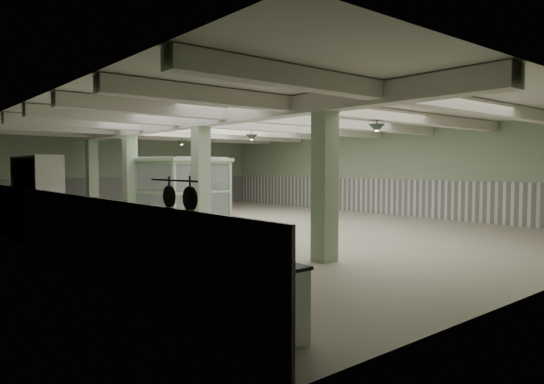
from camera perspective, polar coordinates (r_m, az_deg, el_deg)
floor at (r=16.62m, az=-2.72°, el=-4.01°), size 20.00×20.00×0.00m
ceiling at (r=16.57m, az=-2.75°, el=8.44°), size 14.00×20.00×0.02m
wall_back at (r=25.22m, az=-16.53°, el=2.36°), size 14.00×0.02×3.60m
wall_left at (r=13.51m, az=-27.22°, el=1.71°), size 0.02×20.00×3.60m
wall_right at (r=21.45m, az=12.40°, el=2.33°), size 0.02×20.00×3.60m
wainscot_left at (r=13.57m, az=-27.01°, el=-2.73°), size 0.05×19.90×1.50m
wainscot_right at (r=21.47m, az=12.32°, el=-0.48°), size 0.05×19.90×1.50m
wainscot_back at (r=25.23m, az=-16.48°, el=-0.02°), size 13.90×0.05×1.50m
girder at (r=15.19m, az=-10.39°, el=8.06°), size 0.45×19.90×0.40m
beam_a at (r=11.52m, az=20.64°, el=9.76°), size 13.90×0.35×0.32m
beam_b at (r=12.93m, az=10.86°, el=9.13°), size 13.90×0.35×0.32m
beam_c at (r=14.64m, az=3.20°, el=8.46°), size 13.90×0.35×0.32m
beam_d at (r=16.56m, az=-2.75°, el=7.82°), size 13.90×0.35×0.32m
beam_e at (r=18.61m, az=-7.42°, el=7.27°), size 13.90×0.35×0.32m
beam_f at (r=20.76m, az=-11.13°, el=6.79°), size 13.90×0.35×0.32m
beam_g at (r=22.98m, az=-14.13°, el=6.39°), size 13.90×0.35×0.32m
column_a at (r=10.33m, az=6.22°, el=1.73°), size 0.42×0.42×3.60m
column_b at (r=14.27m, az=-8.36°, el=2.06°), size 0.42×0.42×3.60m
column_c at (r=18.72m, az=-16.35°, el=2.19°), size 0.42×0.42×3.60m
column_d at (r=22.45m, az=-20.40°, el=2.23°), size 0.42×0.42×3.60m
hook_rail at (r=6.34m, az=-11.55°, el=1.34°), size 0.02×1.20×0.02m
pendant_front at (r=13.29m, az=12.22°, el=7.35°), size 0.44×0.44×0.22m
pendant_mid at (r=17.23m, az=-2.41°, el=6.40°), size 0.44×0.44×0.22m
pendant_back at (r=21.42m, az=-10.58°, el=5.69°), size 0.44×0.44×0.22m
prep_counter at (r=7.22m, az=-10.94°, el=-9.58°), size 0.82×4.70×0.91m
pitcher_near at (r=8.57m, az=-15.15°, el=-3.83°), size 0.18×0.20×0.24m
pitcher_far at (r=8.54m, az=-16.46°, el=-3.78°), size 0.23×0.25×0.27m
veg_colander at (r=7.35m, az=-12.32°, el=-5.06°), size 0.54×0.54×0.21m
orange_bowl at (r=6.00m, az=-5.03°, el=-7.45°), size 0.29×0.29×0.08m
skillet_near at (r=6.08m, az=-9.63°, el=-0.78°), size 0.04×0.30×0.30m
skillet_far at (r=6.55m, az=-12.00°, el=-0.53°), size 0.04×0.29×0.29m
walkin_cooler at (r=13.87m, az=-25.88°, el=-0.67°), size 0.97×2.64×2.42m
guard_booth at (r=18.55m, az=-10.36°, el=1.71°), size 3.30×2.94×2.39m
filing_cabinet at (r=19.35m, az=-6.09°, el=-0.82°), size 0.69×0.81×1.48m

